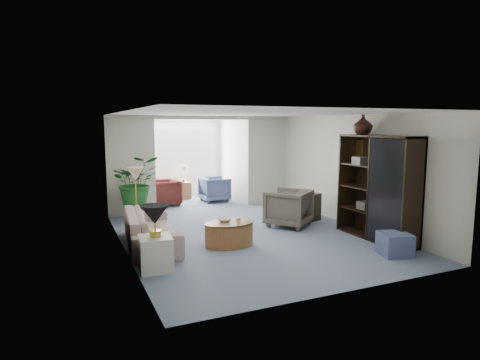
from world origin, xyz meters
name	(u,v)px	position (x,y,z in m)	size (l,w,h in m)	color
floor	(252,237)	(0.00, 0.00, 0.00)	(6.00, 6.00, 0.00)	gray
sunroom_floor	(193,202)	(0.00, 4.10, 0.00)	(2.60, 2.60, 0.00)	gray
back_pier_left	(131,166)	(-1.90, 3.00, 1.25)	(1.20, 0.12, 2.50)	silver
back_pier_right	(267,161)	(1.90, 3.00, 1.25)	(1.20, 0.12, 2.50)	silver
back_header	(203,118)	(0.00, 3.00, 2.45)	(2.60, 0.12, 0.10)	silver
window_pane	(182,152)	(0.00, 5.18, 1.40)	(2.20, 0.02, 1.50)	white
window_blinds	(182,152)	(0.00, 5.15, 1.40)	(2.20, 0.02, 1.50)	white
framed_picture	(355,151)	(2.46, -0.10, 1.70)	(0.04, 0.50, 0.40)	#B3A58F
sofa	(151,229)	(-2.00, 0.23, 0.33)	(2.23, 0.87, 0.65)	beige
end_table	(156,254)	(-2.20, -1.12, 0.27)	(0.50, 0.50, 0.55)	silver
table_lamp	(155,215)	(-2.20, -1.12, 0.90)	(0.44, 0.44, 0.30)	black
floor_lamp	(135,174)	(-2.07, 1.33, 1.25)	(0.36, 0.36, 0.28)	#F2E0C0
coffee_table	(229,234)	(-0.64, -0.36, 0.23)	(0.95, 0.95, 0.45)	olive
coffee_bowl	(225,220)	(-0.69, -0.26, 0.48)	(0.24, 0.24, 0.06)	white
coffee_cup	(239,220)	(-0.49, -0.46, 0.49)	(0.10, 0.10, 0.09)	beige
wingback_chair	(288,208)	(1.14, 0.50, 0.42)	(0.89, 0.91, 0.83)	#5B5347
side_table_dark	(307,207)	(1.84, 0.80, 0.32)	(0.54, 0.43, 0.64)	black
entertainment_cabinet	(377,188)	(2.23, -1.10, 1.04)	(0.50, 1.87, 2.07)	black
cabinet_urn	(363,125)	(2.23, -0.60, 2.28)	(0.39, 0.39, 0.41)	black
ottoman	(395,244)	(1.82, -2.05, 0.20)	(0.49, 0.49, 0.39)	#4E5D86
plant_pot	(137,214)	(-1.89, 2.42, 0.16)	(0.40, 0.40, 0.32)	#B04733
house_plant	(136,182)	(-1.89, 2.42, 0.93)	(1.11, 0.96, 1.23)	#1E5921
sunroom_chair_blue	(215,189)	(0.65, 3.96, 0.36)	(0.78, 0.80, 0.73)	#4E5D86
sunroom_chair_maroon	(165,192)	(-0.85, 3.96, 0.36)	(0.78, 0.80, 0.73)	#5A241F
sunroom_table	(183,190)	(-0.10, 4.71, 0.26)	(0.42, 0.33, 0.52)	olive
shelf_clutter	(379,186)	(2.18, -1.19, 1.09)	(0.30, 1.14, 1.06)	#322D26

